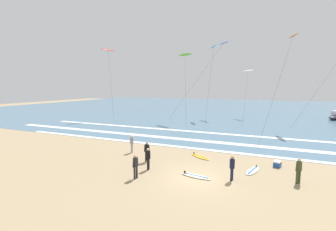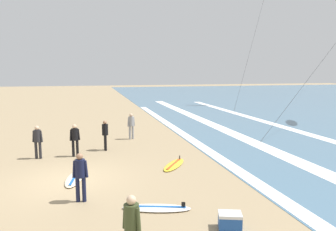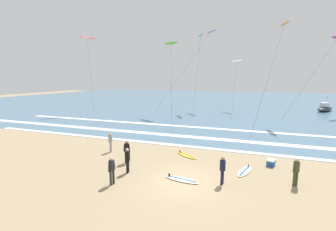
# 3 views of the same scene
# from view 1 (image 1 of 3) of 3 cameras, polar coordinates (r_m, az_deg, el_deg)

# --- Properties ---
(ground_plane) EXTENTS (160.00, 160.00, 0.00)m
(ground_plane) POSITION_cam_1_polar(r_m,az_deg,el_deg) (15.48, 6.96, -15.30)
(ground_plane) COLOR #9E8763
(ocean_surface) EXTENTS (140.00, 90.00, 0.01)m
(ocean_surface) POSITION_cam_1_polar(r_m,az_deg,el_deg) (65.60, 19.43, 1.61)
(ocean_surface) COLOR slate
(ocean_surface) RESTS_ON ground
(wave_foam_shoreline) EXTENTS (45.81, 0.62, 0.01)m
(wave_foam_shoreline) POSITION_cam_1_polar(r_m,az_deg,el_deg) (22.00, 9.36, -8.46)
(wave_foam_shoreline) COLOR white
(wave_foam_shoreline) RESTS_ON ocean_surface
(wave_foam_mid_break) EXTENTS (58.53, 1.02, 0.01)m
(wave_foam_mid_break) POSITION_cam_1_polar(r_m,az_deg,el_deg) (25.13, 10.78, -6.51)
(wave_foam_mid_break) COLOR white
(wave_foam_mid_break) RESTS_ON ocean_surface
(wave_foam_outer_break) EXTENTS (58.92, 0.83, 0.01)m
(wave_foam_outer_break) POSITION_cam_1_polar(r_m,az_deg,el_deg) (29.38, 17.23, -4.72)
(wave_foam_outer_break) COLOR white
(wave_foam_outer_break) RESTS_ON ocean_surface
(surfer_left_far) EXTENTS (0.32, 0.52, 1.60)m
(surfer_left_far) POSITION_cam_1_polar(r_m,az_deg,el_deg) (16.49, -5.01, -10.32)
(surfer_left_far) COLOR black
(surfer_left_far) RESTS_ON ground
(surfer_foreground_main) EXTENTS (0.32, 0.51, 1.60)m
(surfer_foreground_main) POSITION_cam_1_polar(r_m,az_deg,el_deg) (15.08, -8.18, -12.05)
(surfer_foreground_main) COLOR #232328
(surfer_foreground_main) RESTS_ON ground
(surfer_right_near) EXTENTS (0.32, 0.52, 1.60)m
(surfer_right_near) POSITION_cam_1_polar(r_m,az_deg,el_deg) (15.19, 15.83, -12.12)
(surfer_right_near) COLOR #141938
(surfer_right_near) RESTS_ON ground
(surfer_mid_group) EXTENTS (0.32, 0.51, 1.60)m
(surfer_mid_group) POSITION_cam_1_polar(r_m,az_deg,el_deg) (20.79, -9.11, -6.69)
(surfer_mid_group) COLOR gray
(surfer_mid_group) RESTS_ON ground
(surfer_background_far) EXTENTS (0.44, 0.40, 1.60)m
(surfer_background_far) POSITION_cam_1_polar(r_m,az_deg,el_deg) (16.33, 30.05, -11.45)
(surfer_background_far) COLOR #384223
(surfer_background_far) RESTS_ON ground
(surfer_left_near) EXTENTS (0.51, 0.32, 1.60)m
(surfer_left_near) POSITION_cam_1_polar(r_m,az_deg,el_deg) (18.17, -5.32, -8.66)
(surfer_left_near) COLOR black
(surfer_left_near) RESTS_ON ground
(surfboard_left_pile) EXTENTS (1.16, 2.18, 0.25)m
(surfboard_left_pile) POSITION_cam_1_polar(r_m,az_deg,el_deg) (17.52, 20.53, -12.84)
(surfboard_left_pile) COLOR silver
(surfboard_left_pile) RESTS_ON ground
(surfboard_near_water) EXTENTS (2.17, 0.90, 0.25)m
(surfboard_near_water) POSITION_cam_1_polar(r_m,az_deg,el_deg) (15.64, 6.99, -14.89)
(surfboard_near_water) COLOR beige
(surfboard_near_water) RESTS_ON ground
(surfboard_right_spare) EXTENTS (2.08, 1.67, 0.25)m
(surfboard_right_spare) POSITION_cam_1_polar(r_m,az_deg,el_deg) (19.69, 8.07, -10.22)
(surfboard_right_spare) COLOR yellow
(surfboard_right_spare) RESTS_ON ground
(kite_orange_low_near) EXTENTS (4.38, 14.49, 13.09)m
(kite_orange_low_near) POSITION_cam_1_polar(r_m,az_deg,el_deg) (36.94, 29.00, 17.00)
(kite_orange_low_near) COLOR orange
(kite_orange_low_near) RESTS_ON ground
(kite_red_high_left) EXTENTS (6.15, 7.71, 12.88)m
(kite_red_high_left) POSITION_cam_1_polar(r_m,az_deg,el_deg) (44.50, -14.84, 15.56)
(kite_red_high_left) COLOR red
(kite_red_high_left) RESTS_ON ground
(kite_blue_high_right) EXTENTS (10.32, 7.73, 14.72)m
(kite_blue_high_right) POSITION_cam_1_polar(r_m,az_deg,el_deg) (47.94, 13.78, 17.16)
(kite_blue_high_right) COLOR blue
(kite_blue_high_right) RESTS_ON ground
(kite_white_mid_center) EXTENTS (2.63, 13.98, 9.29)m
(kite_white_mid_center) POSITION_cam_1_polar(r_m,az_deg,el_deg) (47.32, 19.49, 10.52)
(kite_white_mid_center) COLOR white
(kite_white_mid_center) RESTS_ON ground
(kite_cyan_far_left) EXTENTS (2.15, 9.39, 13.54)m
(kite_cyan_far_left) POSITION_cam_1_polar(r_m,az_deg,el_deg) (44.44, 11.40, 16.52)
(kite_cyan_far_left) COLOR #23A8C6
(kite_cyan_far_left) RESTS_ON ground
(kite_lime_far_right) EXTENTS (6.18, 14.07, 11.56)m
(kite_lime_far_right) POSITION_cam_1_polar(r_m,az_deg,el_deg) (39.55, 4.33, 14.92)
(kite_lime_far_right) COLOR #70C628
(kite_lime_far_right) RESTS_ON ground
(offshore_boat) EXTENTS (4.15, 5.33, 2.70)m
(offshore_boat) POSITION_cam_1_polar(r_m,az_deg,el_deg) (51.69, 36.66, -0.19)
(offshore_boat) COLOR #2D3342
(offshore_boat) RESTS_ON ground
(cooler_box) EXTENTS (0.62, 0.72, 0.44)m
(cooler_box) POSITION_cam_1_polar(r_m,az_deg,el_deg) (19.07, 25.81, -10.91)
(cooler_box) COLOR #1E4C9E
(cooler_box) RESTS_ON ground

